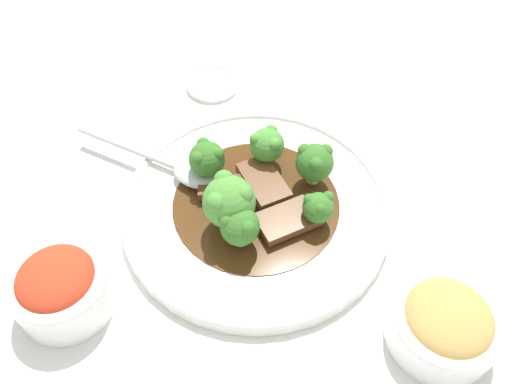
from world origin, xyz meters
TOP-DOWN VIEW (x-y plane):
  - ground_plane at (0.00, 0.00)m, footprint 4.00×4.00m
  - main_plate at (0.00, 0.00)m, footprint 0.30×0.30m
  - beef_strip_0 at (0.02, -0.00)m, footprint 0.07×0.08m
  - beef_strip_1 at (-0.01, -0.04)m, footprint 0.08×0.07m
  - beef_strip_2 at (-0.00, 0.04)m, footprint 0.05×0.06m
  - broccoli_floret_0 at (-0.06, -0.01)m, footprint 0.04×0.04m
  - broccoli_floret_1 at (-0.04, 0.01)m, footprint 0.05×0.05m
  - broccoli_floret_2 at (0.00, -0.07)m, footprint 0.03×0.03m
  - broccoli_floret_3 at (0.06, 0.01)m, footprint 0.04×0.04m
  - broccoli_floret_4 at (0.01, 0.06)m, footprint 0.04×0.04m
  - broccoli_floret_5 at (0.05, -0.05)m, footprint 0.04×0.04m
  - serving_spoon at (0.01, 0.09)m, footprint 0.04×0.20m
  - side_bowl_kimchi at (-0.17, 0.13)m, footprint 0.09×0.09m
  - side_bowl_appetizer at (-0.07, -0.21)m, footprint 0.10×0.10m
  - sauce_dish at (0.18, 0.14)m, footprint 0.07×0.07m

SIDE VIEW (x-z plane):
  - ground_plane at x=0.00m, z-range 0.00..0.00m
  - sauce_dish at x=0.18m, z-range 0.00..0.01m
  - main_plate at x=0.00m, z-range 0.00..0.02m
  - beef_strip_1 at x=-0.01m, z-range 0.02..0.03m
  - beef_strip_2 at x=0.00m, z-range 0.02..0.03m
  - serving_spoon at x=0.01m, z-range 0.02..0.03m
  - beef_strip_0 at x=0.02m, z-range 0.02..0.03m
  - side_bowl_appetizer at x=-0.07m, z-range 0.00..0.05m
  - side_bowl_kimchi at x=-0.17m, z-range 0.00..0.06m
  - broccoli_floret_2 at x=0.00m, z-range 0.02..0.06m
  - broccoli_floret_3 at x=0.06m, z-range 0.02..0.07m
  - broccoli_floret_0 at x=-0.06m, z-range 0.02..0.07m
  - broccoli_floret_5 at x=0.05m, z-range 0.02..0.07m
  - broccoli_floret_4 at x=0.01m, z-range 0.02..0.07m
  - broccoli_floret_1 at x=-0.04m, z-range 0.02..0.09m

